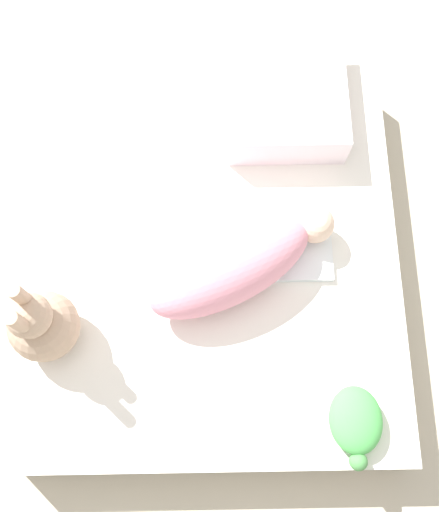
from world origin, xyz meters
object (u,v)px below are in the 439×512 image
at_px(swaddled_baby, 236,264).
at_px(bunny_plush, 41,324).
at_px(turtle_plush, 356,422).
at_px(pillow, 285,92).

distance_m(swaddled_baby, bunny_plush, 0.49).
distance_m(swaddled_baby, turtle_plush, 0.48).
xyz_separation_m(pillow, turtle_plush, (0.90, 0.13, -0.02)).
bearing_deg(pillow, turtle_plush, 8.11).
relative_size(swaddled_baby, turtle_plush, 2.61).
bearing_deg(turtle_plush, pillow, -171.89).
xyz_separation_m(pillow, bunny_plush, (0.66, -0.62, 0.06)).
distance_m(pillow, bunny_plush, 0.91).
height_order(pillow, turtle_plush, pillow).
bearing_deg(turtle_plush, swaddled_baby, -144.33).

